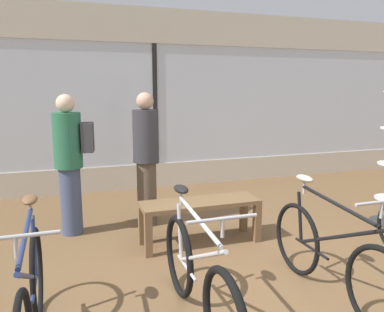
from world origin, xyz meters
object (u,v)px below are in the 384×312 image
(bicycle_far_left, at_px, (31,300))
(bicycle_right, at_px, (331,256))
(customer_near_rack, at_px, (70,160))
(bicycle_left, at_px, (197,279))
(display_bench, at_px, (200,209))
(customer_by_window, at_px, (146,156))

(bicycle_far_left, relative_size, bicycle_right, 0.98)
(bicycle_far_left, bearing_deg, customer_near_rack, 82.19)
(bicycle_left, height_order, customer_near_rack, customer_near_rack)
(display_bench, bearing_deg, customer_near_rack, 150.78)
(bicycle_left, bearing_deg, customer_near_rack, 110.64)
(customer_by_window, bearing_deg, customer_near_rack, -178.21)
(customer_near_rack, bearing_deg, bicycle_left, -69.36)
(customer_near_rack, height_order, customer_by_window, customer_by_window)
(bicycle_right, bearing_deg, display_bench, 113.80)
(bicycle_left, relative_size, customer_near_rack, 0.99)
(display_bench, xyz_separation_m, customer_by_window, (-0.46, 0.82, 0.51))
(bicycle_far_left, relative_size, display_bench, 1.23)
(bicycle_left, bearing_deg, bicycle_far_left, 176.53)
(bicycle_left, bearing_deg, bicycle_right, 0.04)
(bicycle_far_left, distance_m, customer_near_rack, 2.31)
(bicycle_far_left, relative_size, customer_by_window, 0.97)
(customer_near_rack, bearing_deg, bicycle_right, -47.77)
(bicycle_left, xyz_separation_m, customer_near_rack, (-0.86, 2.29, 0.56))
(bicycle_far_left, bearing_deg, bicycle_left, -3.47)
(bicycle_left, height_order, customer_by_window, customer_by_window)
(bicycle_right, height_order, display_bench, bicycle_right)
(bicycle_left, distance_m, display_bench, 1.60)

